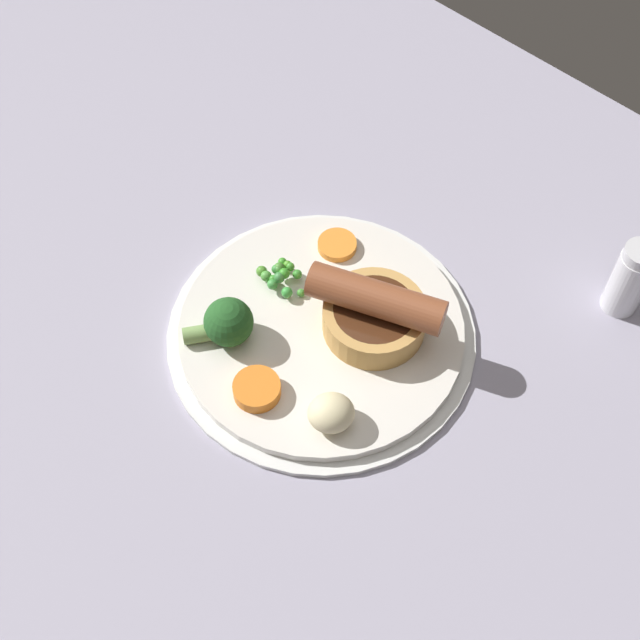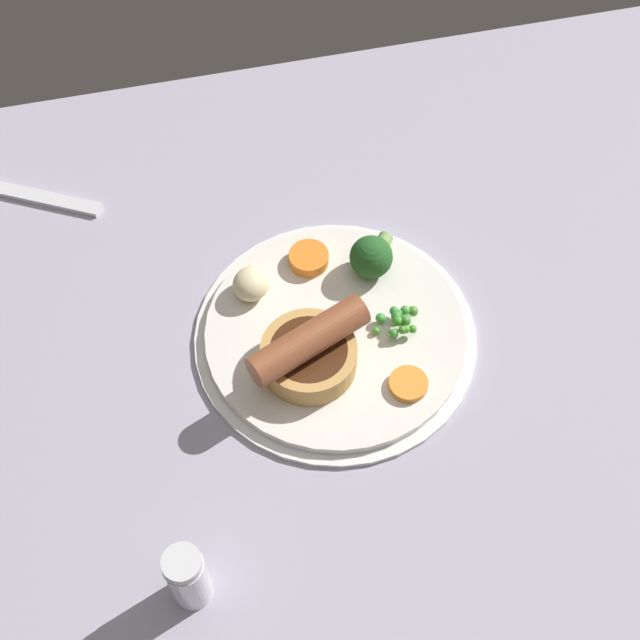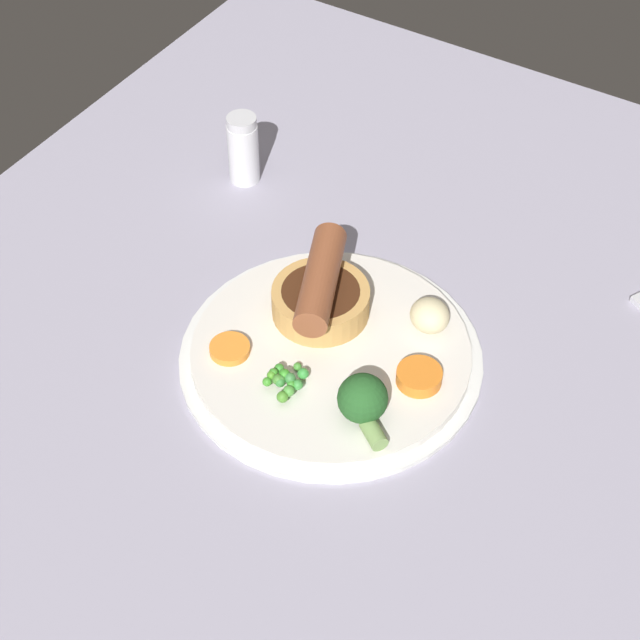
{
  "view_description": "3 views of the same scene",
  "coord_description": "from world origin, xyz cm",
  "px_view_note": "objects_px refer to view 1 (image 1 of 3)",
  "views": [
    {
      "loc": [
        33.39,
        -32.16,
        66.74
      ],
      "look_at": [
        5.46,
        -2.89,
        6.88
      ],
      "focal_mm": 50.0,
      "sensor_mm": 36.0,
      "label": 1
    },
    {
      "loc": [
        16.19,
        40.05,
        73.76
      ],
      "look_at": [
        6.24,
        -2.49,
        5.98
      ],
      "focal_mm": 50.0,
      "sensor_mm": 36.0,
      "label": 2
    },
    {
      "loc": [
        -47.72,
        -33.41,
        72.52
      ],
      "look_at": [
        5.84,
        -0.39,
        6.1
      ],
      "focal_mm": 60.0,
      "sensor_mm": 36.0,
      "label": 3
    }
  ],
  "objects_px": {
    "carrot_slice_1": "(257,389)",
    "carrot_slice_4": "(336,244)",
    "sausage_pudding": "(375,312)",
    "dinner_plate": "(321,332)",
    "potato_chunk_0": "(331,413)",
    "pea_pile": "(279,275)",
    "broccoli_floret_near": "(224,321)",
    "salt_shaker": "(630,279)"
  },
  "relations": [
    {
      "from": "pea_pile",
      "to": "broccoli_floret_near",
      "type": "distance_m",
      "value": 0.07
    },
    {
      "from": "potato_chunk_0",
      "to": "dinner_plate",
      "type": "bearing_deg",
      "value": 138.48
    },
    {
      "from": "potato_chunk_0",
      "to": "carrot_slice_4",
      "type": "bearing_deg",
      "value": 131.73
    },
    {
      "from": "carrot_slice_1",
      "to": "salt_shaker",
      "type": "height_order",
      "value": "salt_shaker"
    },
    {
      "from": "carrot_slice_4",
      "to": "potato_chunk_0",
      "type": "bearing_deg",
      "value": -48.27
    },
    {
      "from": "pea_pile",
      "to": "potato_chunk_0",
      "type": "bearing_deg",
      "value": -28.53
    },
    {
      "from": "carrot_slice_1",
      "to": "salt_shaker",
      "type": "bearing_deg",
      "value": 60.92
    },
    {
      "from": "sausage_pudding",
      "to": "pea_pile",
      "type": "height_order",
      "value": "sausage_pudding"
    },
    {
      "from": "pea_pile",
      "to": "potato_chunk_0",
      "type": "relative_size",
      "value": 1.25
    },
    {
      "from": "dinner_plate",
      "to": "sausage_pudding",
      "type": "bearing_deg",
      "value": 43.25
    },
    {
      "from": "sausage_pudding",
      "to": "pea_pile",
      "type": "relative_size",
      "value": 2.5
    },
    {
      "from": "dinner_plate",
      "to": "sausage_pudding",
      "type": "height_order",
      "value": "sausage_pudding"
    },
    {
      "from": "dinner_plate",
      "to": "carrot_slice_1",
      "type": "xyz_separation_m",
      "value": [
        0.01,
        -0.08,
        0.01
      ]
    },
    {
      "from": "dinner_plate",
      "to": "broccoli_floret_near",
      "type": "height_order",
      "value": "broccoli_floret_near"
    },
    {
      "from": "carrot_slice_4",
      "to": "sausage_pudding",
      "type": "bearing_deg",
      "value": -26.88
    },
    {
      "from": "carrot_slice_4",
      "to": "dinner_plate",
      "type": "bearing_deg",
      "value": -55.19
    },
    {
      "from": "dinner_plate",
      "to": "potato_chunk_0",
      "type": "bearing_deg",
      "value": -41.52
    },
    {
      "from": "potato_chunk_0",
      "to": "pea_pile",
      "type": "bearing_deg",
      "value": 151.47
    },
    {
      "from": "pea_pile",
      "to": "salt_shaker",
      "type": "height_order",
      "value": "salt_shaker"
    },
    {
      "from": "sausage_pudding",
      "to": "broccoli_floret_near",
      "type": "height_order",
      "value": "sausage_pudding"
    },
    {
      "from": "broccoli_floret_near",
      "to": "salt_shaker",
      "type": "xyz_separation_m",
      "value": [
        0.22,
        0.26,
        0.0
      ]
    },
    {
      "from": "broccoli_floret_near",
      "to": "carrot_slice_4",
      "type": "xyz_separation_m",
      "value": [
        0.0,
        0.13,
        -0.02
      ]
    },
    {
      "from": "sausage_pudding",
      "to": "dinner_plate",
      "type": "bearing_deg",
      "value": -159.24
    },
    {
      "from": "broccoli_floret_near",
      "to": "carrot_slice_1",
      "type": "distance_m",
      "value": 0.06
    },
    {
      "from": "carrot_slice_1",
      "to": "dinner_plate",
      "type": "bearing_deg",
      "value": 94.76
    },
    {
      "from": "sausage_pudding",
      "to": "potato_chunk_0",
      "type": "xyz_separation_m",
      "value": [
        0.03,
        -0.09,
        -0.01
      ]
    },
    {
      "from": "dinner_plate",
      "to": "sausage_pudding",
      "type": "xyz_separation_m",
      "value": [
        0.03,
        0.03,
        0.03
      ]
    },
    {
      "from": "pea_pile",
      "to": "carrot_slice_1",
      "type": "relative_size",
      "value": 1.2
    },
    {
      "from": "sausage_pudding",
      "to": "salt_shaker",
      "type": "height_order",
      "value": "salt_shaker"
    },
    {
      "from": "potato_chunk_0",
      "to": "carrot_slice_4",
      "type": "distance_m",
      "value": 0.18
    },
    {
      "from": "pea_pile",
      "to": "sausage_pudding",
      "type": "bearing_deg",
      "value": 13.2
    },
    {
      "from": "sausage_pudding",
      "to": "carrot_slice_4",
      "type": "bearing_deg",
      "value": 130.63
    },
    {
      "from": "sausage_pudding",
      "to": "carrot_slice_4",
      "type": "relative_size",
      "value": 3.31
    },
    {
      "from": "sausage_pudding",
      "to": "carrot_slice_1",
      "type": "height_order",
      "value": "sausage_pudding"
    },
    {
      "from": "sausage_pudding",
      "to": "broccoli_floret_near",
      "type": "xyz_separation_m",
      "value": [
        -0.08,
        -0.09,
        -0.0
      ]
    },
    {
      "from": "broccoli_floret_near",
      "to": "salt_shaker",
      "type": "relative_size",
      "value": 0.73
    },
    {
      "from": "sausage_pudding",
      "to": "salt_shaker",
      "type": "relative_size",
      "value": 1.53
    },
    {
      "from": "pea_pile",
      "to": "carrot_slice_1",
      "type": "bearing_deg",
      "value": -54.18
    },
    {
      "from": "carrot_slice_1",
      "to": "carrot_slice_4",
      "type": "relative_size",
      "value": 1.1
    },
    {
      "from": "broccoli_floret_near",
      "to": "salt_shaker",
      "type": "distance_m",
      "value": 0.34
    },
    {
      "from": "dinner_plate",
      "to": "potato_chunk_0",
      "type": "relative_size",
      "value": 7.1
    },
    {
      "from": "sausage_pudding",
      "to": "broccoli_floret_near",
      "type": "bearing_deg",
      "value": -155.46
    }
  ]
}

